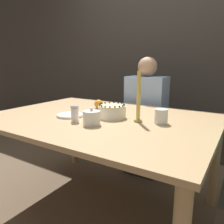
# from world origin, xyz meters

# --- Properties ---
(ground_plane) EXTENTS (12.00, 12.00, 0.00)m
(ground_plane) POSITION_xyz_m (0.00, 0.00, 0.00)
(ground_plane) COLOR brown
(wall_behind) EXTENTS (8.00, 0.05, 2.60)m
(wall_behind) POSITION_xyz_m (0.00, 1.40, 1.30)
(wall_behind) COLOR #38332D
(wall_behind) RESTS_ON ground_plane
(dining_table) EXTENTS (1.62, 1.18, 0.77)m
(dining_table) POSITION_xyz_m (0.00, 0.00, 0.68)
(dining_table) COLOR tan
(dining_table) RESTS_ON ground_plane
(cake) EXTENTS (0.20, 0.20, 0.10)m
(cake) POSITION_xyz_m (0.09, 0.02, 0.82)
(cake) COLOR white
(cake) RESTS_ON dining_table
(sugar_bowl) EXTENTS (0.11, 0.11, 0.11)m
(sugar_bowl) POSITION_xyz_m (0.08, -0.21, 0.82)
(sugar_bowl) COLOR white
(sugar_bowl) RESTS_ON dining_table
(sugar_shaker) EXTENTS (0.05, 0.05, 0.11)m
(sugar_shaker) POSITION_xyz_m (-0.06, -0.21, 0.83)
(sugar_shaker) COLOR white
(sugar_shaker) RESTS_ON dining_table
(plate_stack) EXTENTS (0.20, 0.20, 0.02)m
(plate_stack) POSITION_xyz_m (-0.19, -0.11, 0.78)
(plate_stack) COLOR white
(plate_stack) RESTS_ON dining_table
(candle) EXTENTS (0.06, 0.06, 0.34)m
(candle) POSITION_xyz_m (0.30, 0.01, 0.91)
(candle) COLOR tan
(candle) RESTS_ON dining_table
(cup) EXTENTS (0.09, 0.09, 0.10)m
(cup) POSITION_xyz_m (0.45, 0.06, 0.82)
(cup) COLOR white
(cup) RESTS_ON dining_table
(orange_fruit_0) EXTENTS (0.08, 0.08, 0.08)m
(orange_fruit_0) POSITION_xyz_m (-0.18, 0.24, 0.81)
(orange_fruit_0) COLOR orange
(orange_fruit_0) RESTS_ON dining_table
(person_man_blue_shirt) EXTENTS (0.40, 0.34, 1.22)m
(person_man_blue_shirt) POSITION_xyz_m (0.03, 0.79, 0.53)
(person_man_blue_shirt) COLOR #2D2D38
(person_man_blue_shirt) RESTS_ON ground_plane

